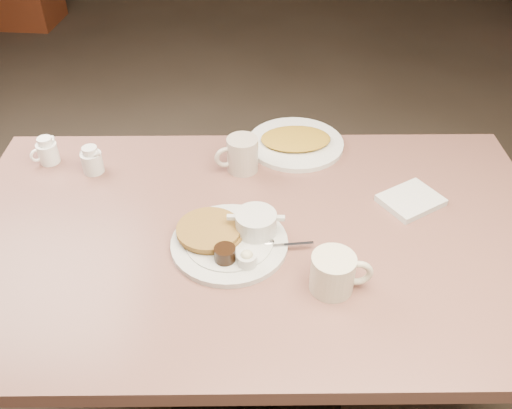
{
  "coord_description": "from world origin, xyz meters",
  "views": [
    {
      "loc": [
        -0.01,
        -1.01,
        1.66
      ],
      "look_at": [
        0.0,
        0.02,
        0.82
      ],
      "focal_mm": 38.45,
      "sensor_mm": 36.0,
      "label": 1
    }
  ],
  "objects_px": {
    "coffee_mug_far": "(241,155)",
    "main_plate": "(232,236)",
    "creamer_left": "(47,151)",
    "diner_table": "(256,279)",
    "creamer_right": "(92,160)",
    "hash_plate": "(296,142)",
    "coffee_mug_near": "(334,273)"
  },
  "relations": [
    {
      "from": "coffee_mug_far",
      "to": "main_plate",
      "type": "bearing_deg",
      "value": -93.73
    },
    {
      "from": "coffee_mug_far",
      "to": "creamer_left",
      "type": "bearing_deg",
      "value": 175.61
    },
    {
      "from": "diner_table",
      "to": "creamer_right",
      "type": "relative_size",
      "value": 18.75
    },
    {
      "from": "main_plate",
      "to": "creamer_right",
      "type": "distance_m",
      "value": 0.5
    },
    {
      "from": "creamer_right",
      "to": "coffee_mug_far",
      "type": "bearing_deg",
      "value": 0.69
    },
    {
      "from": "main_plate",
      "to": "coffee_mug_far",
      "type": "distance_m",
      "value": 0.31
    },
    {
      "from": "diner_table",
      "to": "hash_plate",
      "type": "bearing_deg",
      "value": 72.43
    },
    {
      "from": "coffee_mug_near",
      "to": "hash_plate",
      "type": "height_order",
      "value": "coffee_mug_near"
    },
    {
      "from": "diner_table",
      "to": "hash_plate",
      "type": "distance_m",
      "value": 0.45
    },
    {
      "from": "creamer_right",
      "to": "main_plate",
      "type": "bearing_deg",
      "value": -37.24
    },
    {
      "from": "main_plate",
      "to": "creamer_right",
      "type": "bearing_deg",
      "value": 142.76
    },
    {
      "from": "main_plate",
      "to": "coffee_mug_far",
      "type": "relative_size",
      "value": 2.57
    },
    {
      "from": "main_plate",
      "to": "coffee_mug_far",
      "type": "xyz_separation_m",
      "value": [
        0.02,
        0.31,
        0.03
      ]
    },
    {
      "from": "diner_table",
      "to": "coffee_mug_far",
      "type": "distance_m",
      "value": 0.35
    },
    {
      "from": "coffee_mug_near",
      "to": "coffee_mug_far",
      "type": "relative_size",
      "value": 1.02
    },
    {
      "from": "main_plate",
      "to": "hash_plate",
      "type": "bearing_deg",
      "value": 67.13
    },
    {
      "from": "hash_plate",
      "to": "main_plate",
      "type": "bearing_deg",
      "value": -112.87
    },
    {
      "from": "creamer_right",
      "to": "diner_table",
      "type": "bearing_deg",
      "value": -29.77
    },
    {
      "from": "creamer_left",
      "to": "diner_table",
      "type": "bearing_deg",
      "value": -27.47
    },
    {
      "from": "coffee_mug_near",
      "to": "main_plate",
      "type": "bearing_deg",
      "value": 147.31
    },
    {
      "from": "coffee_mug_near",
      "to": "coffee_mug_far",
      "type": "distance_m",
      "value": 0.5
    },
    {
      "from": "diner_table",
      "to": "coffee_mug_near",
      "type": "height_order",
      "value": "coffee_mug_near"
    },
    {
      "from": "main_plate",
      "to": "creamer_left",
      "type": "bearing_deg",
      "value": 146.81
    },
    {
      "from": "coffee_mug_far",
      "to": "hash_plate",
      "type": "xyz_separation_m",
      "value": [
        0.16,
        0.12,
        -0.04
      ]
    },
    {
      "from": "coffee_mug_near",
      "to": "creamer_right",
      "type": "relative_size",
      "value": 1.73
    },
    {
      "from": "coffee_mug_far",
      "to": "creamer_left",
      "type": "relative_size",
      "value": 1.68
    },
    {
      "from": "main_plate",
      "to": "hash_plate",
      "type": "height_order",
      "value": "main_plate"
    },
    {
      "from": "coffee_mug_near",
      "to": "coffee_mug_far",
      "type": "height_order",
      "value": "coffee_mug_far"
    },
    {
      "from": "coffee_mug_near",
      "to": "creamer_left",
      "type": "distance_m",
      "value": 0.91
    },
    {
      "from": "creamer_left",
      "to": "coffee_mug_far",
      "type": "bearing_deg",
      "value": -4.39
    },
    {
      "from": "diner_table",
      "to": "creamer_right",
      "type": "xyz_separation_m",
      "value": [
        -0.46,
        0.26,
        0.21
      ]
    },
    {
      "from": "coffee_mug_near",
      "to": "hash_plate",
      "type": "relative_size",
      "value": 0.46
    }
  ]
}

